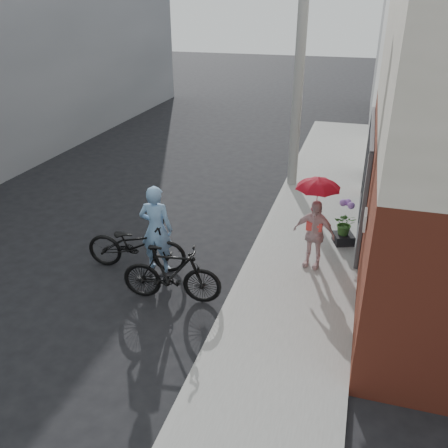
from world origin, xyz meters
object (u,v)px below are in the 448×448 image
at_px(kimono_woman, 314,234).
at_px(planter, 343,239).
at_px(officer, 156,229).
at_px(bike_left, 136,245).
at_px(utility_pole, 299,66).
at_px(bike_right, 172,274).

height_order(kimono_woman, planter, kimono_woman).
xyz_separation_m(officer, bike_left, (-0.44, -0.07, -0.38)).
xyz_separation_m(officer, planter, (3.66, 2.06, -0.71)).
xyz_separation_m(utility_pole, planter, (1.73, -3.46, -3.27)).
xyz_separation_m(utility_pole, bike_right, (-1.24, -6.47, -2.93)).
distance_m(bike_right, planter, 4.24).
distance_m(utility_pole, officer, 6.39).
distance_m(bike_left, planter, 4.64).
bearing_deg(utility_pole, officer, -109.32).
height_order(officer, bike_right, officer).
bearing_deg(officer, bike_right, 122.55).
bearing_deg(bike_right, planter, -51.53).
xyz_separation_m(kimono_woman, planter, (0.58, 1.20, -0.63)).
xyz_separation_m(bike_left, planter, (4.11, 2.14, -0.33)).
height_order(officer, bike_left, officer).
bearing_deg(planter, bike_left, -152.49).
relative_size(bike_right, kimono_woman, 1.28).
height_order(bike_left, planter, bike_left).
bearing_deg(officer, kimono_woman, -168.20).
bearing_deg(bike_left, utility_pole, -29.04).
distance_m(officer, bike_right, 1.23).
bearing_deg(officer, planter, -154.42).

